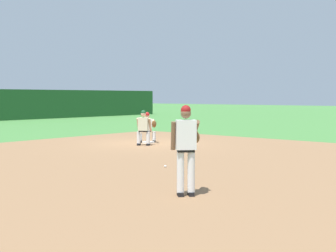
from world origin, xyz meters
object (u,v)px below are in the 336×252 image
baseball (165,166)px  first_baseman (148,126)px  baserunner (143,126)px  pitcher (186,144)px  first_base_bag (148,142)px

baseball → first_baseman: size_ratio=0.06×
first_baseman → baserunner: size_ratio=0.92×
baseball → first_baseman: bearing=47.1°
baseball → pitcher: 3.93m
first_baseman → baserunner: baserunner is taller
first_base_bag → pitcher: size_ratio=0.20×
baserunner → first_base_bag: bearing=29.4°
pitcher → first_baseman: pitcher is taller
first_base_bag → baseball: bearing=-132.9°
baserunner → baseball: bearing=-130.4°
first_base_bag → baserunner: (-0.75, -0.42, 0.75)m
first_base_bag → pitcher: (-7.22, -7.80, 1.01)m
first_base_bag → baserunner: bearing=-150.6°
first_base_bag → first_baseman: 0.80m
first_base_bag → baseball: size_ratio=5.14×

